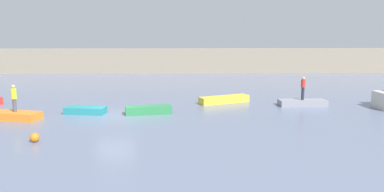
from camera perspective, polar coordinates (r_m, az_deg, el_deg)
The scene contains 10 objects.
ground_plane at distance 25.95m, azimuth -11.10°, elevation -2.89°, with size 120.00×120.00×0.00m, color slate.
embankment_wall at distance 52.31m, azimuth -6.47°, elevation 5.07°, with size 80.00×1.20×3.20m, color gray.
rowboat_orange at distance 26.85m, azimuth -24.16°, elevation -2.61°, with size 3.14×1.25×0.48m, color orange.
rowboat_teal at distance 27.19m, azimuth -15.14°, elevation -2.00°, with size 2.66×1.12×0.45m, color teal.
rowboat_green at distance 26.28m, azimuth -6.30°, elevation -2.01°, with size 3.03×0.95×0.54m, color #2D7F47.
rowboat_yellow at distance 30.30m, azimuth 4.66°, elevation -0.50°, with size 3.99×0.95×0.52m, color gold.
rowboat_grey at distance 30.15m, azimuth 15.65°, elevation -0.94°, with size 3.43×1.26×0.44m, color gray.
person_red_shirt at distance 29.97m, azimuth 15.75°, elevation 1.27°, with size 0.32×0.32×1.71m.
person_hiviz_shirt at distance 26.64m, azimuth -24.33°, elevation -0.09°, with size 0.32×0.32×1.71m.
mooring_buoy at distance 21.07m, azimuth -21.78°, elevation -5.58°, with size 0.47×0.47×0.47m, color orange.
Camera 1 is at (4.18, -25.04, 5.40)m, focal length 36.91 mm.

